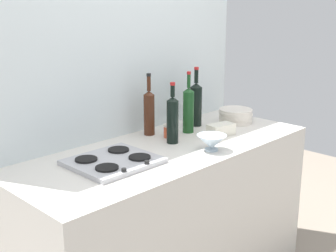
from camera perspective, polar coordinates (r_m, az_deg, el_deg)
counter_block at (r=2.65m, az=0.00°, el=-11.97°), size 1.80×0.70×0.90m
backsplash_panel at (r=2.70m, az=-5.77°, el=2.38°), size 1.90×0.06×2.12m
stovetop_hob at (r=2.23m, az=-6.99°, el=-4.46°), size 0.41×0.37×0.04m
plate_stack at (r=3.00m, az=8.61°, el=1.30°), size 0.22×0.22×0.09m
wine_bottle_leftmost at (r=2.51m, az=0.58°, el=0.92°), size 0.07×0.07×0.35m
wine_bottle_mid_left at (r=2.87m, az=3.57°, el=2.90°), size 0.08×0.08×0.38m
wine_bottle_mid_right at (r=2.72m, az=2.62°, el=2.15°), size 0.07×0.07×0.37m
wine_bottle_rightmost at (r=2.67m, az=-2.42°, el=1.85°), size 0.07×0.07×0.37m
mixing_bowl at (r=2.41m, az=5.57°, el=-2.06°), size 0.16×0.16×0.09m
butter_dish at (r=2.70m, az=6.75°, el=-0.45°), size 0.17×0.12×0.07m
condiment_jar_front at (r=2.64m, az=0.19°, el=-0.60°), size 0.07×0.07×0.08m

